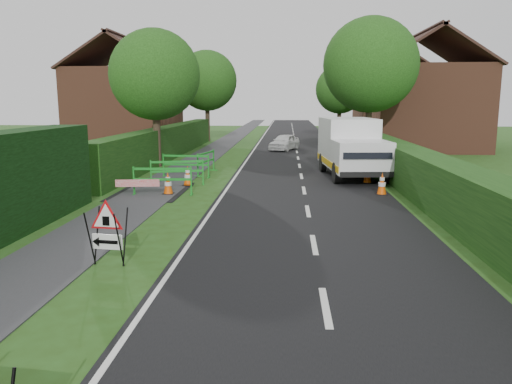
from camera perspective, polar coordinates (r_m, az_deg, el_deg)
name	(u,v)px	position (r m, az deg, el deg)	size (l,w,h in m)	color
ground	(154,332)	(7.50, -11.59, -15.42)	(120.00, 120.00, 0.00)	#264614
road_surface	(295,141)	(41.64, 4.45, 5.88)	(6.00, 90.00, 0.02)	black
footpath	(229,140)	(41.92, -3.13, 5.93)	(2.00, 90.00, 0.02)	#2D2D30
hedge_west_far	(169,157)	(29.50, -9.94, 3.91)	(1.00, 24.00, 1.80)	#14380F
hedge_east	(390,174)	(23.21, 15.06, 1.99)	(1.20, 50.00, 1.50)	#14380F
house_west	(126,106)	(38.39, -14.65, 9.53)	(7.50, 7.40, 7.88)	brown
house_east_a	(424,106)	(35.70, 18.64, 9.28)	(7.50, 7.40, 7.88)	brown
house_east_b	(395,105)	(49.56, 15.59, 9.60)	(7.50, 7.40, 7.88)	brown
tree_nw	(155,75)	(25.38, -11.49, 12.98)	(4.40, 4.40, 6.70)	#2D2116
tree_ne	(371,65)	(28.93, 12.97, 13.95)	(5.20, 5.20, 7.79)	#2D2116
tree_fw	(207,81)	(41.05, -5.63, 12.54)	(4.80, 4.80, 7.24)	#2D2116
tree_fe	(340,89)	(44.75, 9.57, 11.48)	(4.20, 4.20, 6.33)	#2D2116
triangle_sign	(105,228)	(10.23, -16.87, -3.96)	(0.86, 0.86, 1.13)	black
works_van	(351,146)	(21.96, 10.81, 5.17)	(2.61, 5.63, 2.49)	silver
traffic_cone_0	(382,184)	(17.92, 14.20, 0.91)	(0.38, 0.38, 0.79)	black
traffic_cone_1	(367,174)	(20.32, 12.62, 2.07)	(0.38, 0.38, 0.79)	black
traffic_cone_2	(350,167)	(22.06, 10.66, 2.78)	(0.38, 0.38, 0.79)	black
traffic_cone_3	(168,183)	(17.76, -10.02, 0.99)	(0.38, 0.38, 0.79)	black
traffic_cone_4	(188,176)	(19.40, -7.81, 1.84)	(0.38, 0.38, 0.79)	black
ped_barrier_0	(162,177)	(17.64, -10.65, 1.69)	(2.07, 0.45, 1.00)	#178120
ped_barrier_1	(177,169)	(19.61, -9.01, 2.60)	(2.08, 0.83, 1.00)	#178120
ped_barrier_2	(186,163)	(21.62, -8.03, 3.34)	(2.08, 0.55, 1.00)	#178120
ped_barrier_3	(206,160)	(22.68, -5.74, 3.71)	(0.76, 2.09, 1.00)	#178120
redwhite_plank	(138,196)	(17.73, -13.34, -0.44)	(1.50, 0.04, 0.25)	red
hatchback_car	(284,142)	(33.37, 3.27, 5.72)	(1.28, 3.19, 1.09)	white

